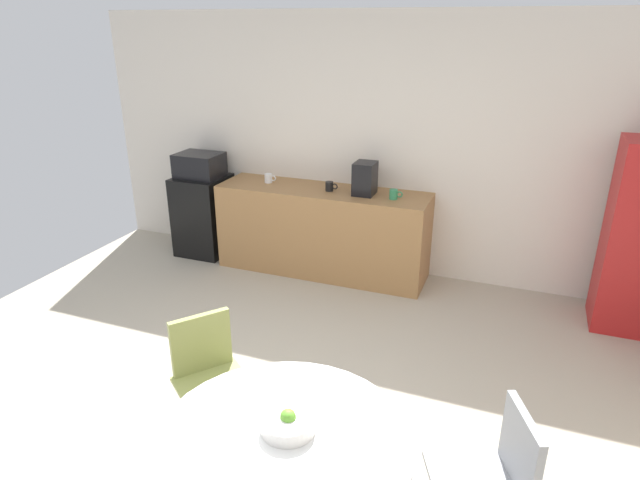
{
  "coord_description": "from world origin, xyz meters",
  "views": [
    {
      "loc": [
        1.54,
        -2.29,
        2.47
      ],
      "look_at": [
        0.18,
        1.25,
        0.95
      ],
      "focal_mm": 30.46,
      "sensor_mm": 36.0,
      "label": 1
    }
  ],
  "objects_px": {
    "mug_red": "(269,178)",
    "fruit_bowl": "(288,422)",
    "coffee_maker": "(365,178)",
    "microwave": "(200,165)",
    "mug_green": "(394,194)",
    "mini_fridge": "(204,215)",
    "round_table": "(283,459)",
    "chair_olive": "(208,366)",
    "chair_gray": "(498,470)",
    "mug_white": "(330,186)"
  },
  "relations": [
    {
      "from": "round_table",
      "to": "chair_olive",
      "type": "bearing_deg",
      "value": 142.05
    },
    {
      "from": "mini_fridge",
      "to": "fruit_bowl",
      "type": "distance_m",
      "value": 4.02
    },
    {
      "from": "chair_olive",
      "to": "fruit_bowl",
      "type": "distance_m",
      "value": 1.01
    },
    {
      "from": "chair_olive",
      "to": "mug_green",
      "type": "relative_size",
      "value": 6.43
    },
    {
      "from": "microwave",
      "to": "fruit_bowl",
      "type": "relative_size",
      "value": 1.89
    },
    {
      "from": "mini_fridge",
      "to": "chair_gray",
      "type": "height_order",
      "value": "mini_fridge"
    },
    {
      "from": "round_table",
      "to": "coffee_maker",
      "type": "height_order",
      "value": "coffee_maker"
    },
    {
      "from": "microwave",
      "to": "chair_gray",
      "type": "xyz_separation_m",
      "value": [
        3.4,
        -2.81,
        -0.5
      ]
    },
    {
      "from": "microwave",
      "to": "round_table",
      "type": "relative_size",
      "value": 0.41
    },
    {
      "from": "mug_red",
      "to": "mug_white",
      "type": "bearing_deg",
      "value": -4.47
    },
    {
      "from": "mug_white",
      "to": "mug_red",
      "type": "relative_size",
      "value": 1.0
    },
    {
      "from": "microwave",
      "to": "mug_green",
      "type": "relative_size",
      "value": 3.72
    },
    {
      "from": "fruit_bowl",
      "to": "mug_green",
      "type": "height_order",
      "value": "mug_green"
    },
    {
      "from": "mini_fridge",
      "to": "chair_olive",
      "type": "bearing_deg",
      "value": -57.04
    },
    {
      "from": "coffee_maker",
      "to": "chair_gray",
      "type": "bearing_deg",
      "value": -61.66
    },
    {
      "from": "mug_white",
      "to": "chair_gray",
      "type": "bearing_deg",
      "value": -56.13
    },
    {
      "from": "round_table",
      "to": "chair_olive",
      "type": "relative_size",
      "value": 1.42
    },
    {
      "from": "fruit_bowl",
      "to": "mug_red",
      "type": "bearing_deg",
      "value": 117.48
    },
    {
      "from": "chair_olive",
      "to": "mug_white",
      "type": "xyz_separation_m",
      "value": [
        -0.15,
        2.57,
        0.43
      ]
    },
    {
      "from": "microwave",
      "to": "chair_olive",
      "type": "relative_size",
      "value": 0.58
    },
    {
      "from": "fruit_bowl",
      "to": "mug_green",
      "type": "distance_m",
      "value": 3.12
    },
    {
      "from": "round_table",
      "to": "coffee_maker",
      "type": "bearing_deg",
      "value": 100.42
    },
    {
      "from": "mug_red",
      "to": "fruit_bowl",
      "type": "bearing_deg",
      "value": -62.52
    },
    {
      "from": "mini_fridge",
      "to": "chair_olive",
      "type": "height_order",
      "value": "mini_fridge"
    },
    {
      "from": "chair_olive",
      "to": "fruit_bowl",
      "type": "relative_size",
      "value": 3.26
    },
    {
      "from": "mug_green",
      "to": "mug_red",
      "type": "distance_m",
      "value": 1.38
    },
    {
      "from": "microwave",
      "to": "chair_gray",
      "type": "bearing_deg",
      "value": -39.58
    },
    {
      "from": "chair_gray",
      "to": "mug_red",
      "type": "height_order",
      "value": "mug_red"
    },
    {
      "from": "chair_olive",
      "to": "mug_green",
      "type": "height_order",
      "value": "mug_green"
    },
    {
      "from": "coffee_maker",
      "to": "microwave",
      "type": "bearing_deg",
      "value": 180.0
    },
    {
      "from": "mug_red",
      "to": "coffee_maker",
      "type": "distance_m",
      "value": 1.07
    },
    {
      "from": "mug_white",
      "to": "fruit_bowl",
      "type": "bearing_deg",
      "value": -73.11
    },
    {
      "from": "mini_fridge",
      "to": "coffee_maker",
      "type": "height_order",
      "value": "coffee_maker"
    },
    {
      "from": "mug_red",
      "to": "microwave",
      "type": "bearing_deg",
      "value": -177.47
    },
    {
      "from": "round_table",
      "to": "chair_olive",
      "type": "xyz_separation_m",
      "value": [
        -0.79,
        0.62,
        -0.1
      ]
    },
    {
      "from": "chair_olive",
      "to": "mug_white",
      "type": "relative_size",
      "value": 6.43
    },
    {
      "from": "microwave",
      "to": "mug_red",
      "type": "bearing_deg",
      "value": 2.53
    },
    {
      "from": "mug_white",
      "to": "coffee_maker",
      "type": "bearing_deg",
      "value": 3.03
    },
    {
      "from": "microwave",
      "to": "fruit_bowl",
      "type": "distance_m",
      "value": 4.01
    },
    {
      "from": "chair_olive",
      "to": "round_table",
      "type": "bearing_deg",
      "value": -37.95
    },
    {
      "from": "microwave",
      "to": "chair_olive",
      "type": "distance_m",
      "value": 3.13
    },
    {
      "from": "microwave",
      "to": "round_table",
      "type": "distance_m",
      "value": 4.07
    },
    {
      "from": "round_table",
      "to": "mug_green",
      "type": "distance_m",
      "value": 3.19
    },
    {
      "from": "chair_olive",
      "to": "coffee_maker",
      "type": "distance_m",
      "value": 2.65
    },
    {
      "from": "mini_fridge",
      "to": "coffee_maker",
      "type": "bearing_deg",
      "value": 0.0
    },
    {
      "from": "microwave",
      "to": "mug_green",
      "type": "distance_m",
      "value": 2.19
    },
    {
      "from": "chair_gray",
      "to": "coffee_maker",
      "type": "relative_size",
      "value": 2.59
    },
    {
      "from": "chair_olive",
      "to": "fruit_bowl",
      "type": "height_order",
      "value": "fruit_bowl"
    },
    {
      "from": "mini_fridge",
      "to": "coffee_maker",
      "type": "relative_size",
      "value": 2.79
    },
    {
      "from": "chair_olive",
      "to": "coffee_maker",
      "type": "relative_size",
      "value": 2.59
    }
  ]
}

